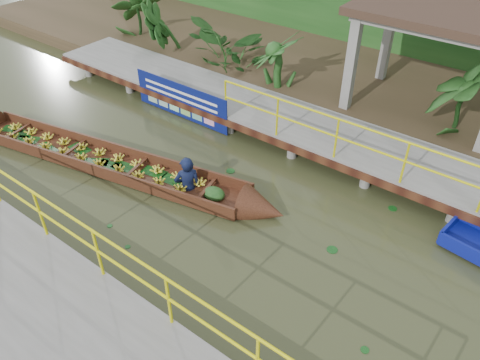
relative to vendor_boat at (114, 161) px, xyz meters
The scene contains 9 objects.
ground 2.22m from the vendor_boat, ahead, with size 80.00×80.00×0.00m, color #2C2E17.
land_strip 8.14m from the vendor_boat, 74.48° to the left, with size 30.00×8.00×0.45m, color #332A19.
far_dock 4.37m from the vendor_boat, 59.75° to the left, with size 16.00×2.06×1.66m.
near_dock 5.00m from the vendor_boat, 50.53° to the right, with size 18.00×2.40×1.73m.
pavilion 8.81m from the vendor_boat, 52.05° to the left, with size 4.40×3.00×3.00m.
foliage_backdrop 10.71m from the vendor_boat, 78.11° to the left, with size 30.00×0.80×4.00m, color #153F14.
vendor_boat is the anchor object (origin of this frame).
blue_banner 2.86m from the vendor_boat, 97.87° to the left, with size 3.32×0.04×1.04m.
tropical_plants 5.82m from the vendor_boat, 81.22° to the left, with size 14.45×1.45×1.81m.
Camera 1 is at (5.88, -5.91, 6.72)m, focal length 35.00 mm.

